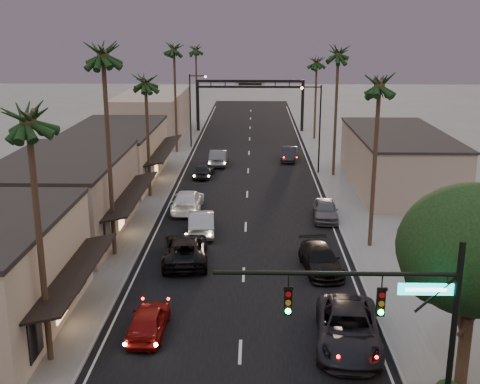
{
  "coord_description": "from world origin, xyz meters",
  "views": [
    {
      "loc": [
        0.58,
        -15.05,
        14.81
      ],
      "look_at": [
        -0.45,
        28.86,
        2.5
      ],
      "focal_mm": 45.0,
      "sensor_mm": 36.0,
      "label": 1
    }
  ],
  "objects_px": {
    "palm_lb": "(103,48)",
    "palm_ld": "(174,46)",
    "curbside_black": "(321,260)",
    "arch": "(250,92)",
    "curbside_near": "(348,329)",
    "palm_la": "(27,110)",
    "oncoming_red": "(148,320)",
    "palm_far": "(196,47)",
    "oncoming_pickup": "(185,249)",
    "streetlight_right": "(317,122)",
    "traffic_signal": "(400,315)",
    "streetlight_left": "(193,105)",
    "palm_rc": "(317,59)",
    "palm_ra": "(380,79)",
    "palm_lc": "(145,77)",
    "corner_tree": "(477,255)",
    "oncoming_silver": "(201,222)",
    "palm_rb": "(338,50)"
  },
  "relations": [
    {
      "from": "arch",
      "to": "palm_ld",
      "type": "bearing_deg",
      "value": -119.83
    },
    {
      "from": "arch",
      "to": "palm_ld",
      "type": "xyz_separation_m",
      "value": [
        -8.6,
        -15.0,
        6.88
      ]
    },
    {
      "from": "palm_far",
      "to": "oncoming_pickup",
      "type": "relative_size",
      "value": 2.18
    },
    {
      "from": "palm_rc",
      "to": "curbside_black",
      "type": "height_order",
      "value": "palm_rc"
    },
    {
      "from": "streetlight_right",
      "to": "palm_lb",
      "type": "distance_m",
      "value": 28.89
    },
    {
      "from": "palm_lb",
      "to": "palm_ld",
      "type": "distance_m",
      "value": 33.01
    },
    {
      "from": "streetlight_left",
      "to": "palm_ra",
      "type": "height_order",
      "value": "palm_ra"
    },
    {
      "from": "palm_lc",
      "to": "oncoming_red",
      "type": "bearing_deg",
      "value": -80.59
    },
    {
      "from": "palm_lb",
      "to": "curbside_black",
      "type": "distance_m",
      "value": 18.53
    },
    {
      "from": "palm_ra",
      "to": "oncoming_red",
      "type": "height_order",
      "value": "palm_ra"
    },
    {
      "from": "traffic_signal",
      "to": "palm_far",
      "type": "height_order",
      "value": "palm_far"
    },
    {
      "from": "palm_la",
      "to": "streetlight_left",
      "type": "bearing_deg",
      "value": 88.04
    },
    {
      "from": "arch",
      "to": "curbside_near",
      "type": "height_order",
      "value": "arch"
    },
    {
      "from": "traffic_signal",
      "to": "curbside_black",
      "type": "height_order",
      "value": "traffic_signal"
    },
    {
      "from": "palm_far",
      "to": "curbside_black",
      "type": "distance_m",
      "value": 60.68
    },
    {
      "from": "traffic_signal",
      "to": "palm_rb",
      "type": "xyz_separation_m",
      "value": [
        2.91,
        40.0,
        7.33
      ]
    },
    {
      "from": "corner_tree",
      "to": "palm_la",
      "type": "xyz_separation_m",
      "value": [
        -18.08,
        1.55,
        5.46
      ]
    },
    {
      "from": "oncoming_red",
      "to": "oncoming_silver",
      "type": "distance_m",
      "value": 15.01
    },
    {
      "from": "palm_lb",
      "to": "curbside_near",
      "type": "bearing_deg",
      "value": -39.58
    },
    {
      "from": "palm_ra",
      "to": "curbside_black",
      "type": "distance_m",
      "value": 12.14
    },
    {
      "from": "streetlight_left",
      "to": "palm_rb",
      "type": "xyz_separation_m",
      "value": [
        15.52,
        -14.0,
        7.09
      ]
    },
    {
      "from": "traffic_signal",
      "to": "palm_lb",
      "type": "xyz_separation_m",
      "value": [
        -14.29,
        18.0,
        8.3
      ]
    },
    {
      "from": "palm_ra",
      "to": "palm_rc",
      "type": "distance_m",
      "value": 40.01
    },
    {
      "from": "palm_ra",
      "to": "curbside_near",
      "type": "bearing_deg",
      "value": -104.76
    },
    {
      "from": "corner_tree",
      "to": "palm_la",
      "type": "distance_m",
      "value": 18.95
    },
    {
      "from": "palm_la",
      "to": "curbside_black",
      "type": "xyz_separation_m",
      "value": [
        13.36,
        10.71,
        -10.69
      ]
    },
    {
      "from": "arch",
      "to": "palm_lb",
      "type": "distance_m",
      "value": 49.39
    },
    {
      "from": "streetlight_left",
      "to": "palm_rc",
      "type": "xyz_separation_m",
      "value": [
        15.52,
        6.0,
        5.14
      ]
    },
    {
      "from": "traffic_signal",
      "to": "oncoming_silver",
      "type": "bearing_deg",
      "value": 111.59
    },
    {
      "from": "palm_far",
      "to": "curbside_near",
      "type": "bearing_deg",
      "value": -78.75
    },
    {
      "from": "oncoming_silver",
      "to": "curbside_near",
      "type": "height_order",
      "value": "curbside_near"
    },
    {
      "from": "palm_la",
      "to": "oncoming_red",
      "type": "xyz_separation_m",
      "value": [
        4.04,
        2.6,
        -10.71
      ]
    },
    {
      "from": "palm_ra",
      "to": "palm_lc",
      "type": "bearing_deg",
      "value": 145.1
    },
    {
      "from": "palm_la",
      "to": "palm_lc",
      "type": "distance_m",
      "value": 27.02
    },
    {
      "from": "arch",
      "to": "palm_ra",
      "type": "relative_size",
      "value": 1.15
    },
    {
      "from": "streetlight_right",
      "to": "traffic_signal",
      "type": "bearing_deg",
      "value": -91.72
    },
    {
      "from": "palm_lb",
      "to": "curbside_black",
      "type": "height_order",
      "value": "palm_lb"
    },
    {
      "from": "streetlight_right",
      "to": "palm_la",
      "type": "xyz_separation_m",
      "value": [
        -15.52,
        -36.0,
        6.11
      ]
    },
    {
      "from": "arch",
      "to": "palm_far",
      "type": "distance_m",
      "value": 12.96
    },
    {
      "from": "palm_rc",
      "to": "arch",
      "type": "bearing_deg",
      "value": 145.11
    },
    {
      "from": "traffic_signal",
      "to": "streetlight_right",
      "type": "xyz_separation_m",
      "value": [
        1.23,
        41.0,
        0.25
      ]
    },
    {
      "from": "palm_la",
      "to": "oncoming_red",
      "type": "distance_m",
      "value": 11.74
    },
    {
      "from": "palm_ld",
      "to": "palm_far",
      "type": "xyz_separation_m",
      "value": [
        0.3,
        23.0,
        -0.97
      ]
    },
    {
      "from": "palm_lb",
      "to": "palm_ld",
      "type": "height_order",
      "value": "palm_lb"
    },
    {
      "from": "palm_ra",
      "to": "streetlight_right",
      "type": "bearing_deg",
      "value": 94.57
    },
    {
      "from": "palm_lc",
      "to": "palm_rc",
      "type": "distance_m",
      "value": 32.86
    },
    {
      "from": "palm_ld",
      "to": "oncoming_pickup",
      "type": "xyz_separation_m",
      "value": [
        4.8,
        -33.94,
        -11.58
      ]
    },
    {
      "from": "streetlight_right",
      "to": "palm_rb",
      "type": "relative_size",
      "value": 0.63
    },
    {
      "from": "arch",
      "to": "streetlight_left",
      "type": "xyz_separation_m",
      "value": [
        -6.92,
        -12.0,
        -0.2
      ]
    },
    {
      "from": "corner_tree",
      "to": "palm_far",
      "type": "distance_m",
      "value": 72.96
    }
  ]
}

